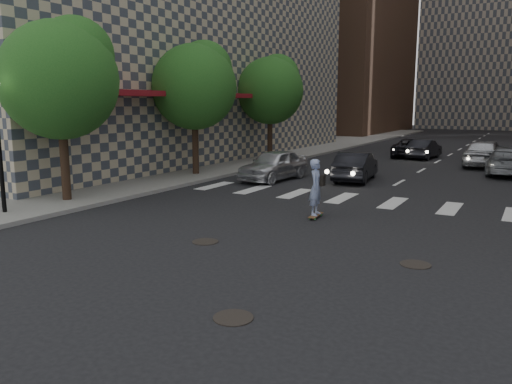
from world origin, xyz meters
TOP-DOWN VIEW (x-y plane):
  - ground at (0.00, 0.00)m, footprint 160.00×160.00m
  - sidewalk_left at (-14.50, 20.00)m, footprint 13.00×80.00m
  - tree_a at (-9.45, 3.14)m, footprint 4.20×4.20m
  - tree_b at (-9.45, 11.14)m, footprint 4.20×4.20m
  - tree_c at (-9.45, 19.14)m, footprint 4.20×4.20m
  - manhole_a at (1.20, -2.50)m, footprint 0.70×0.70m
  - manhole_b at (-2.00, 1.20)m, footprint 0.70×0.70m
  - manhole_c at (3.30, 2.00)m, footprint 0.70×0.70m
  - skateboarder at (-0.56, 5.33)m, footprint 0.50×0.98m
  - silver_sedan at (-5.50, 11.88)m, footprint 2.14×4.46m
  - traffic_car_a at (-2.00, 13.63)m, footprint 1.98×4.33m
  - traffic_car_b at (4.25, 19.50)m, footprint 2.24×5.15m
  - traffic_car_c at (-2.17, 26.00)m, footprint 2.54×4.78m
  - traffic_car_d at (2.82, 22.51)m, footprint 2.13×4.86m
  - traffic_car_e at (-1.14, 25.38)m, footprint 1.72×3.98m

SIDE VIEW (x-z plane):
  - ground at x=0.00m, z-range 0.00..0.00m
  - manhole_a at x=1.20m, z-range 0.00..0.02m
  - manhole_b at x=-2.00m, z-range 0.00..0.02m
  - manhole_c at x=3.30m, z-range 0.00..0.02m
  - sidewalk_left at x=-14.50m, z-range 0.00..0.15m
  - traffic_car_e at x=-1.14m, z-range 0.00..1.27m
  - traffic_car_c at x=-2.17m, z-range 0.00..1.28m
  - traffic_car_a at x=-2.00m, z-range 0.00..1.38m
  - silver_sedan at x=-5.50m, z-range 0.00..1.47m
  - traffic_car_b at x=4.25m, z-range 0.00..1.47m
  - traffic_car_d at x=2.82m, z-range 0.00..1.63m
  - skateboarder at x=-0.56m, z-range 0.05..1.95m
  - tree_a at x=-9.45m, z-range 1.35..7.95m
  - tree_b at x=-9.45m, z-range 1.35..7.95m
  - tree_c at x=-9.45m, z-range 1.35..7.95m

